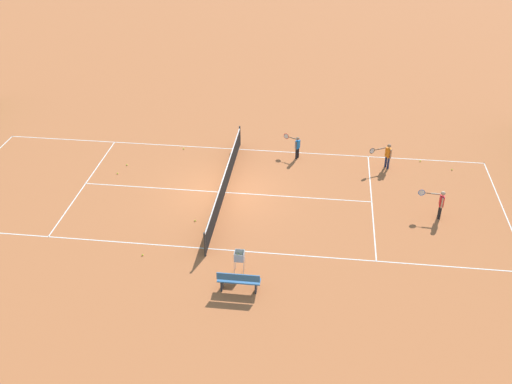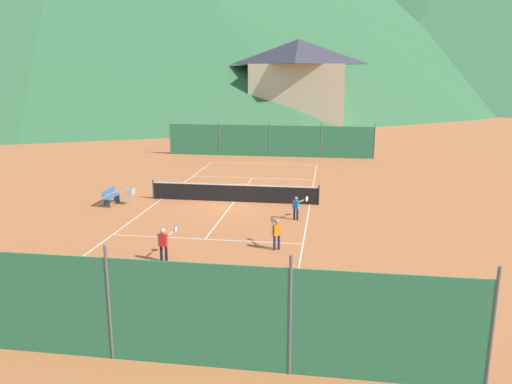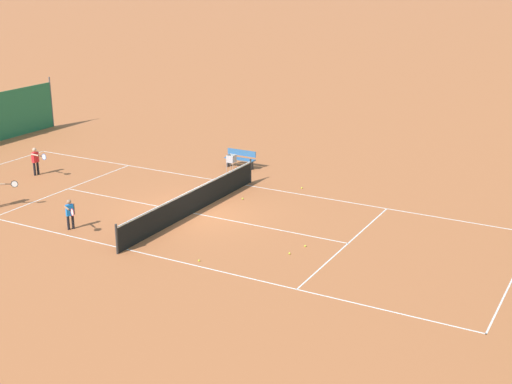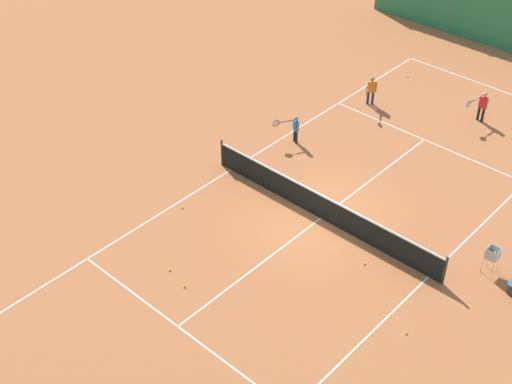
{
  "view_description": "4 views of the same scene",
  "coord_description": "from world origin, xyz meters",
  "px_view_note": "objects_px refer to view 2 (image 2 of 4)",
  "views": [
    {
      "loc": [
        -22.06,
        -4.05,
        14.01
      ],
      "look_at": [
        -1.57,
        -1.56,
        1.11
      ],
      "focal_mm": 42.0,
      "sensor_mm": 36.0,
      "label": 1
    },
    {
      "loc": [
        5.06,
        -25.75,
        6.75
      ],
      "look_at": [
        1.52,
        -2.12,
        1.09
      ],
      "focal_mm": 35.0,
      "sensor_mm": 36.0,
      "label": 2
    },
    {
      "loc": [
        21.53,
        14.57,
        9.36
      ],
      "look_at": [
        -1.24,
        2.09,
        0.84
      ],
      "focal_mm": 50.0,
      "sensor_mm": 36.0,
      "label": 3
    },
    {
      "loc": [
        -10.65,
        14.88,
        14.93
      ],
      "look_at": [
        1.75,
        1.25,
        0.89
      ],
      "focal_mm": 50.0,
      "sensor_mm": 36.0,
      "label": 4
    }
  ],
  "objects_px": {
    "tennis_ball_alley_right": "(265,182)",
    "courtside_bench": "(111,196)",
    "player_far_service": "(297,206)",
    "tennis_ball_far_corner": "(270,280)",
    "ball_hopper": "(131,193)",
    "tennis_ball_alley_left": "(163,189)",
    "player_near_baseline": "(276,232)",
    "tennis_ball_by_net_left": "(293,265)",
    "tennis_ball_service_box": "(196,196)",
    "tennis_ball_by_net_right": "(277,183)",
    "tennis_net": "(234,193)",
    "alpine_chalet": "(298,81)",
    "tennis_ball_mid_court": "(306,192)",
    "player_far_baseline": "(164,242)"
  },
  "relations": [
    {
      "from": "tennis_ball_alley_right",
      "to": "courtside_bench",
      "type": "bearing_deg",
      "value": -137.3
    },
    {
      "from": "player_far_service",
      "to": "tennis_ball_far_corner",
      "type": "distance_m",
      "value": 7.38
    },
    {
      "from": "tennis_ball_alley_right",
      "to": "ball_hopper",
      "type": "bearing_deg",
      "value": -133.42
    },
    {
      "from": "tennis_ball_alley_left",
      "to": "player_near_baseline",
      "type": "bearing_deg",
      "value": -50.31
    },
    {
      "from": "tennis_ball_alley_right",
      "to": "tennis_ball_alley_left",
      "type": "height_order",
      "value": "same"
    },
    {
      "from": "tennis_ball_by_net_left",
      "to": "ball_hopper",
      "type": "height_order",
      "value": "ball_hopper"
    },
    {
      "from": "tennis_ball_alley_left",
      "to": "tennis_ball_service_box",
      "type": "xyz_separation_m",
      "value": [
        2.46,
        -1.51,
        0.0
      ]
    },
    {
      "from": "tennis_ball_alley_right",
      "to": "tennis_ball_by_net_left",
      "type": "height_order",
      "value": "same"
    },
    {
      "from": "tennis_ball_alley_right",
      "to": "tennis_ball_by_net_right",
      "type": "bearing_deg",
      "value": -12.59
    },
    {
      "from": "player_near_baseline",
      "to": "courtside_bench",
      "type": "distance_m",
      "value": 10.99
    },
    {
      "from": "tennis_net",
      "to": "alpine_chalet",
      "type": "relative_size",
      "value": 0.71
    },
    {
      "from": "ball_hopper",
      "to": "player_far_service",
      "type": "bearing_deg",
      "value": -9.58
    },
    {
      "from": "tennis_ball_alley_right",
      "to": "tennis_ball_by_net_left",
      "type": "xyz_separation_m",
      "value": [
        2.9,
        -14.1,
        0.0
      ]
    },
    {
      "from": "tennis_ball_service_box",
      "to": "tennis_ball_alley_left",
      "type": "bearing_deg",
      "value": 148.51
    },
    {
      "from": "tennis_net",
      "to": "tennis_ball_mid_court",
      "type": "height_order",
      "value": "tennis_net"
    },
    {
      "from": "tennis_net",
      "to": "alpine_chalet",
      "type": "height_order",
      "value": "alpine_chalet"
    },
    {
      "from": "tennis_ball_far_corner",
      "to": "player_far_baseline",
      "type": "bearing_deg",
      "value": 163.56
    },
    {
      "from": "courtside_bench",
      "to": "alpine_chalet",
      "type": "bearing_deg",
      "value": 80.97
    },
    {
      "from": "tennis_ball_far_corner",
      "to": "courtside_bench",
      "type": "height_order",
      "value": "courtside_bench"
    },
    {
      "from": "tennis_ball_mid_court",
      "to": "courtside_bench",
      "type": "bearing_deg",
      "value": -157.14
    },
    {
      "from": "player_far_baseline",
      "to": "courtside_bench",
      "type": "bearing_deg",
      "value": 126.13
    },
    {
      "from": "tennis_ball_by_net_right",
      "to": "alpine_chalet",
      "type": "xyz_separation_m",
      "value": [
        -1.26,
        36.89,
        5.79
      ]
    },
    {
      "from": "player_far_service",
      "to": "tennis_ball_far_corner",
      "type": "bearing_deg",
      "value": -92.81
    },
    {
      "from": "player_near_baseline",
      "to": "player_far_service",
      "type": "xyz_separation_m",
      "value": [
        0.5,
        4.26,
        -0.06
      ]
    },
    {
      "from": "player_far_baseline",
      "to": "tennis_ball_far_corner",
      "type": "xyz_separation_m",
      "value": [
        4.09,
        -1.21,
        -0.71
      ]
    },
    {
      "from": "tennis_ball_alley_left",
      "to": "alpine_chalet",
      "type": "relative_size",
      "value": 0.01
    },
    {
      "from": "tennis_net",
      "to": "player_far_baseline",
      "type": "distance_m",
      "value": 9.09
    },
    {
      "from": "alpine_chalet",
      "to": "tennis_net",
      "type": "bearing_deg",
      "value": -90.78
    },
    {
      "from": "player_far_baseline",
      "to": "tennis_ball_service_box",
      "type": "relative_size",
      "value": 19.28
    },
    {
      "from": "ball_hopper",
      "to": "courtside_bench",
      "type": "bearing_deg",
      "value": -173.02
    },
    {
      "from": "tennis_net",
      "to": "courtside_bench",
      "type": "xyz_separation_m",
      "value": [
        -6.34,
        -1.54,
        -0.05
      ]
    },
    {
      "from": "player_near_baseline",
      "to": "tennis_ball_mid_court",
      "type": "distance_m",
      "value": 9.94
    },
    {
      "from": "player_far_baseline",
      "to": "tennis_ball_by_net_left",
      "type": "height_order",
      "value": "player_far_baseline"
    },
    {
      "from": "tennis_ball_mid_court",
      "to": "alpine_chalet",
      "type": "bearing_deg",
      "value": 94.67
    },
    {
      "from": "tennis_net",
      "to": "tennis_ball_alley_right",
      "type": "relative_size",
      "value": 139.09
    },
    {
      "from": "tennis_ball_alley_right",
      "to": "courtside_bench",
      "type": "relative_size",
      "value": 0.04
    },
    {
      "from": "player_near_baseline",
      "to": "tennis_ball_service_box",
      "type": "xyz_separation_m",
      "value": [
        -5.45,
        8.02,
        -0.7
      ]
    },
    {
      "from": "ball_hopper",
      "to": "alpine_chalet",
      "type": "height_order",
      "value": "alpine_chalet"
    },
    {
      "from": "player_far_baseline",
      "to": "tennis_ball_by_net_right",
      "type": "bearing_deg",
      "value": 79.19
    },
    {
      "from": "player_near_baseline",
      "to": "tennis_ball_by_net_right",
      "type": "relative_size",
      "value": 18.94
    },
    {
      "from": "tennis_net",
      "to": "player_far_service",
      "type": "xyz_separation_m",
      "value": [
        3.59,
        -2.91,
        0.17
      ]
    },
    {
      "from": "player_near_baseline",
      "to": "courtside_bench",
      "type": "bearing_deg",
      "value": 149.17
    },
    {
      "from": "tennis_ball_alley_right",
      "to": "tennis_ball_mid_court",
      "type": "height_order",
      "value": "same"
    },
    {
      "from": "tennis_ball_alley_right",
      "to": "tennis_ball_by_net_right",
      "type": "relative_size",
      "value": 1.0
    },
    {
      "from": "player_far_service",
      "to": "ball_hopper",
      "type": "xyz_separation_m",
      "value": [
        -8.88,
        1.5,
        -0.01
      ]
    },
    {
      "from": "tennis_net",
      "to": "tennis_ball_alley_right",
      "type": "xyz_separation_m",
      "value": [
        0.99,
        5.23,
        -0.47
      ]
    },
    {
      "from": "tennis_ball_by_net_right",
      "to": "tennis_ball_mid_court",
      "type": "height_order",
      "value": "same"
    },
    {
      "from": "tennis_ball_by_net_left",
      "to": "player_near_baseline",
      "type": "bearing_deg",
      "value": 115.24
    },
    {
      "from": "player_far_service",
      "to": "courtside_bench",
      "type": "distance_m",
      "value": 10.03
    },
    {
      "from": "courtside_bench",
      "to": "alpine_chalet",
      "type": "distance_m",
      "value": 44.35
    }
  ]
}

